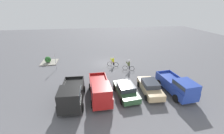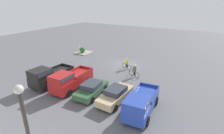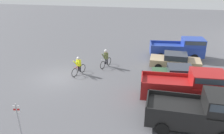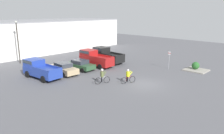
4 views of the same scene
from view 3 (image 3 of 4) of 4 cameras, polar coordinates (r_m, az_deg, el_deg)
ground_plane at (r=19.18m, az=-13.66°, el=-2.61°), size 80.00×80.00×0.00m
pickup_truck_0 at (r=23.50m, az=17.60°, el=4.78°), size 2.49×5.45×2.12m
sedan_0 at (r=20.87m, az=16.12°, el=1.53°), size 2.06×4.58×1.47m
sedan_1 at (r=18.35m, az=17.22°, el=-1.87°), size 2.29×4.41×1.38m
pickup_truck_1 at (r=15.71m, az=19.17°, el=-4.75°), size 2.27×5.48×2.26m
pickup_truck_2 at (r=13.38m, az=22.39°, el=-10.51°), size 2.45×5.25×2.28m
cyclist_0 at (r=19.10m, az=-8.73°, el=0.33°), size 1.72×0.73×1.63m
cyclist_1 at (r=20.38m, az=-1.62°, el=2.42°), size 1.69×0.72×1.73m
fire_lane_sign at (r=11.98m, az=-23.15°, el=-12.87°), size 0.07×0.30×2.54m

